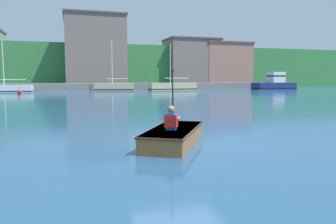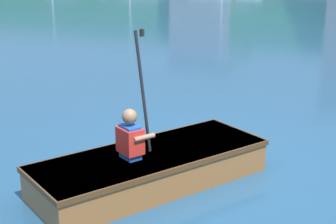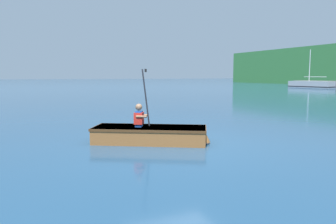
{
  "view_description": "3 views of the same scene",
  "coord_description": "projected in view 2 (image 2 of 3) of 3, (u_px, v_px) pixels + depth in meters",
  "views": [
    {
      "loc": [
        -2.83,
        -8.23,
        1.64
      ],
      "look_at": [
        -0.41,
        -0.12,
        0.75
      ],
      "focal_mm": 35.0,
      "sensor_mm": 36.0,
      "label": 1
    },
    {
      "loc": [
        1.98,
        -5.62,
        2.64
      ],
      "look_at": [
        -0.41,
        -0.12,
        0.75
      ],
      "focal_mm": 55.0,
      "sensor_mm": 36.0,
      "label": 2
    },
    {
      "loc": [
        7.15,
        -3.58,
        1.68
      ],
      "look_at": [
        -0.41,
        -0.12,
        0.75
      ],
      "focal_mm": 35.0,
      "sensor_mm": 36.0,
      "label": 3
    }
  ],
  "objects": [
    {
      "name": "ground_plane",
      "position": [
        202.0,
        170.0,
        6.46
      ],
      "size": [
        300.0,
        300.0,
        0.0
      ],
      "primitive_type": "plane",
      "color": "navy"
    },
    {
      "name": "rowboat_foreground",
      "position": [
        154.0,
        165.0,
        6.04
      ],
      "size": [
        2.33,
        2.95,
        0.4
      ],
      "color": "#935B2D",
      "rests_on": "ground"
    },
    {
      "name": "person_paddler",
      "position": [
        131.0,
        135.0,
        5.73
      ],
      "size": [
        0.44,
        0.44,
        1.44
      ],
      "color": "#1E4CA5",
      "rests_on": "rowboat_foreground"
    }
  ]
}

